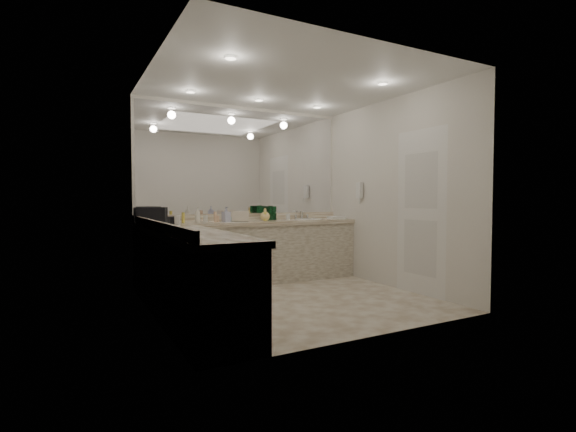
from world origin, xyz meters
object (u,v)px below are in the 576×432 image
sink (308,220)px  cream_cosmetic_case (240,216)px  soap_bottle_a (198,215)px  soap_bottle_c (265,214)px  hand_towel (337,217)px  black_toiletry_bag (151,215)px  wall_phone (360,190)px  soap_bottle_b (226,214)px

sink → cream_cosmetic_case: bearing=180.0°
soap_bottle_a → soap_bottle_c: (1.00, -0.04, -0.01)m
hand_towel → sink: bearing=171.9°
cream_cosmetic_case → hand_towel: size_ratio=0.94×
cream_cosmetic_case → soap_bottle_c: size_ratio=1.32×
sink → black_toiletry_bag: (-2.36, 0.02, 0.12)m
black_toiletry_bag → cream_cosmetic_case: (1.22, -0.02, -0.04)m
cream_cosmetic_case → soap_bottle_a: soap_bottle_a is taller
wall_phone → soap_bottle_c: (-1.35, 0.49, -0.36)m
cream_cosmetic_case → hand_towel: cream_cosmetic_case is taller
sink → cream_cosmetic_case: size_ratio=1.83×
soap_bottle_a → black_toiletry_bag: bearing=-179.4°
sink → soap_bottle_c: bearing=-179.4°
wall_phone → soap_bottle_b: bearing=167.2°
black_toiletry_bag → soap_bottle_c: black_toiletry_bag is taller
black_toiletry_bag → soap_bottle_c: 1.61m
black_toiletry_bag → soap_bottle_c: size_ratio=2.12×
cream_cosmetic_case → soap_bottle_c: soap_bottle_c is taller
hand_towel → soap_bottle_a: (-2.23, 0.10, 0.08)m
black_toiletry_bag → sink: bearing=-0.6°
wall_phone → black_toiletry_bag: bearing=170.0°
sink → soap_bottle_c: soap_bottle_c is taller
soap_bottle_b → black_toiletry_bag: bearing=175.6°
sink → soap_bottle_a: size_ratio=2.13×
wall_phone → cream_cosmetic_case: (-1.74, 0.50, -0.38)m
sink → soap_bottle_c: size_ratio=2.41×
soap_bottle_a → sink: bearing=-1.0°
black_toiletry_bag → hand_towel: bearing=-1.9°
black_toiletry_bag → hand_towel: (2.85, -0.09, -0.09)m
sink → black_toiletry_bag: 2.36m
hand_towel → soap_bottle_a: bearing=177.4°
sink → soap_bottle_b: bearing=-177.8°
wall_phone → soap_bottle_b: 2.05m
cream_cosmetic_case → hand_towel: (1.62, -0.07, -0.05)m
cream_cosmetic_case → wall_phone: bearing=4.5°
hand_towel → soap_bottle_c: (-1.23, 0.06, 0.07)m
wall_phone → cream_cosmetic_case: wall_phone is taller
black_toiletry_bag → soap_bottle_b: bearing=-4.4°
hand_towel → soap_bottle_b: bearing=179.5°
black_toiletry_bag → soap_bottle_b: (1.00, -0.08, -0.01)m
hand_towel → soap_bottle_c: size_ratio=1.39×
sink → wall_phone: 0.91m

